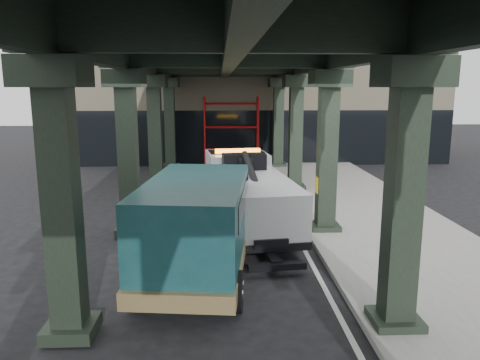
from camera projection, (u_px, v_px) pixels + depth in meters
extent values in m
plane|color=black|center=(245.00, 257.00, 12.63)|extent=(90.00, 90.00, 0.00)
cube|color=gray|center=(384.00, 230.00, 14.77)|extent=(5.00, 40.00, 0.15)
cube|color=silver|center=(296.00, 233.00, 14.66)|extent=(0.12, 38.00, 0.01)
cube|color=black|center=(403.00, 201.00, 8.34)|extent=(0.55, 0.55, 5.00)
cube|color=black|center=(412.00, 72.00, 7.90)|extent=(1.10, 1.10, 0.50)
cube|color=black|center=(395.00, 321.00, 8.79)|extent=(0.90, 0.90, 0.24)
cube|color=black|center=(327.00, 154.00, 14.22)|extent=(0.55, 0.55, 5.00)
cube|color=black|center=(330.00, 79.00, 13.78)|extent=(1.10, 1.10, 0.50)
cube|color=black|center=(324.00, 227.00, 14.67)|extent=(0.90, 0.90, 0.24)
cube|color=black|center=(296.00, 135.00, 20.09)|extent=(0.55, 0.55, 5.00)
cube|color=black|center=(297.00, 81.00, 19.66)|extent=(1.10, 1.10, 0.50)
cube|color=black|center=(294.00, 187.00, 20.55)|extent=(0.90, 0.90, 0.24)
cube|color=black|center=(278.00, 124.00, 25.97)|extent=(0.55, 0.55, 5.00)
cube|color=black|center=(279.00, 83.00, 25.54)|extent=(1.10, 1.10, 0.50)
cube|color=black|center=(278.00, 165.00, 26.43)|extent=(0.90, 0.90, 0.24)
cube|color=black|center=(62.00, 205.00, 8.08)|extent=(0.55, 0.55, 5.00)
cube|color=black|center=(52.00, 72.00, 7.64)|extent=(1.10, 1.10, 0.50)
cube|color=black|center=(71.00, 328.00, 8.53)|extent=(0.90, 0.90, 0.24)
cube|color=black|center=(128.00, 155.00, 13.96)|extent=(0.55, 0.55, 5.00)
cube|color=black|center=(125.00, 78.00, 13.52)|extent=(1.10, 1.10, 0.50)
cube|color=black|center=(132.00, 230.00, 14.41)|extent=(0.90, 0.90, 0.24)
cube|color=black|center=(155.00, 135.00, 19.84)|extent=(0.55, 0.55, 5.00)
cube|color=black|center=(153.00, 81.00, 19.40)|extent=(1.10, 1.10, 0.50)
cube|color=black|center=(157.00, 189.00, 20.29)|extent=(0.90, 0.90, 0.24)
cube|color=black|center=(170.00, 124.00, 25.72)|extent=(0.55, 0.55, 5.00)
cube|color=black|center=(169.00, 83.00, 25.28)|extent=(1.10, 1.10, 0.50)
cube|color=black|center=(171.00, 166.00, 26.17)|extent=(0.90, 0.90, 0.24)
cube|color=black|center=(331.00, 51.00, 13.62)|extent=(0.35, 32.00, 1.10)
cube|color=black|center=(123.00, 50.00, 13.37)|extent=(0.35, 32.00, 1.10)
cube|color=black|center=(228.00, 50.00, 13.49)|extent=(0.35, 32.00, 1.10)
cube|color=black|center=(228.00, 25.00, 13.36)|extent=(7.40, 32.00, 0.30)
cube|color=#C6B793|center=(259.00, 95.00, 31.54)|extent=(22.00, 10.00, 8.00)
cylinder|color=#AD0D0E|center=(205.00, 132.00, 26.78)|extent=(0.08, 0.08, 4.00)
cylinder|color=#AD0D0E|center=(205.00, 133.00, 26.00)|extent=(0.08, 0.08, 4.00)
cylinder|color=#AD0D0E|center=(257.00, 131.00, 26.91)|extent=(0.08, 0.08, 4.00)
cylinder|color=#AD0D0E|center=(258.00, 133.00, 26.12)|extent=(0.08, 0.08, 4.00)
cylinder|color=#AD0D0E|center=(231.00, 149.00, 27.04)|extent=(3.00, 0.08, 0.08)
cylinder|color=#AD0D0E|center=(231.00, 126.00, 26.78)|extent=(3.00, 0.08, 0.08)
cylinder|color=#AD0D0E|center=(231.00, 103.00, 26.53)|extent=(3.00, 0.08, 0.08)
cube|color=black|center=(248.00, 210.00, 14.97)|extent=(1.68, 6.74, 0.22)
cube|color=white|center=(237.00, 174.00, 17.02)|extent=(2.33, 2.37, 1.60)
cube|color=white|center=(233.00, 181.00, 18.01)|extent=(2.15, 0.87, 0.80)
cube|color=black|center=(236.00, 161.00, 17.15)|extent=(2.08, 1.38, 0.76)
cube|color=white|center=(254.00, 200.00, 13.87)|extent=(2.65, 4.68, 1.25)
cube|color=orange|center=(238.00, 151.00, 16.68)|extent=(1.62, 0.44, 0.14)
cube|color=black|center=(244.00, 162.00, 15.42)|extent=(1.48, 0.70, 0.53)
cylinder|color=black|center=(253.00, 177.00, 13.91)|extent=(0.58, 3.12, 1.19)
cube|color=black|center=(271.00, 256.00, 11.84)|extent=(0.41, 1.27, 0.16)
cube|color=black|center=(277.00, 266.00, 11.25)|extent=(1.44, 0.39, 0.16)
cylinder|color=black|center=(210.00, 198.00, 17.30)|extent=(0.43, 1.01, 0.98)
cylinder|color=silver|center=(210.00, 198.00, 17.30)|extent=(0.41, 0.58, 0.54)
cylinder|color=black|center=(262.00, 196.00, 17.61)|extent=(0.43, 1.01, 0.98)
cylinder|color=silver|center=(262.00, 196.00, 17.61)|extent=(0.41, 0.58, 0.54)
cylinder|color=black|center=(219.00, 219.00, 14.45)|extent=(0.43, 1.01, 0.98)
cylinder|color=silver|center=(219.00, 219.00, 14.45)|extent=(0.41, 0.58, 0.54)
cylinder|color=black|center=(281.00, 217.00, 14.76)|extent=(0.43, 1.01, 0.98)
cylinder|color=silver|center=(281.00, 217.00, 14.76)|extent=(0.41, 0.58, 0.54)
cylinder|color=black|center=(224.00, 230.00, 13.33)|extent=(0.43, 1.01, 0.98)
cylinder|color=silver|center=(224.00, 230.00, 13.33)|extent=(0.41, 0.58, 0.54)
cylinder|color=black|center=(291.00, 227.00, 13.64)|extent=(0.43, 1.01, 0.98)
cylinder|color=silver|center=(291.00, 227.00, 13.64)|extent=(0.41, 0.58, 0.54)
cube|color=#134045|center=(212.00, 209.00, 13.74)|extent=(2.24, 1.37, 0.93)
cube|color=#134045|center=(196.00, 223.00, 10.87)|extent=(2.68, 4.87, 2.02)
cube|color=olive|center=(200.00, 251.00, 11.44)|extent=(2.84, 6.01, 0.36)
cube|color=black|center=(210.00, 184.00, 13.17)|extent=(2.06, 0.67, 0.86)
cube|color=black|center=(198.00, 198.00, 11.08)|extent=(2.60, 3.95, 0.57)
cube|color=silver|center=(214.00, 218.00, 14.36)|extent=(2.07, 0.35, 0.31)
cylinder|color=black|center=(177.00, 227.00, 13.87)|extent=(0.38, 0.90, 0.87)
cylinder|color=silver|center=(177.00, 227.00, 13.87)|extent=(0.38, 0.51, 0.48)
cylinder|color=black|center=(247.00, 228.00, 13.73)|extent=(0.38, 0.90, 0.87)
cylinder|color=silver|center=(247.00, 228.00, 13.73)|extent=(0.38, 0.51, 0.48)
cylinder|color=black|center=(135.00, 289.00, 9.61)|extent=(0.38, 0.90, 0.87)
cylinder|color=silver|center=(135.00, 289.00, 9.61)|extent=(0.38, 0.51, 0.48)
cylinder|color=black|center=(236.00, 291.00, 9.47)|extent=(0.38, 0.90, 0.87)
cylinder|color=silver|center=(236.00, 291.00, 9.47)|extent=(0.38, 0.51, 0.48)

